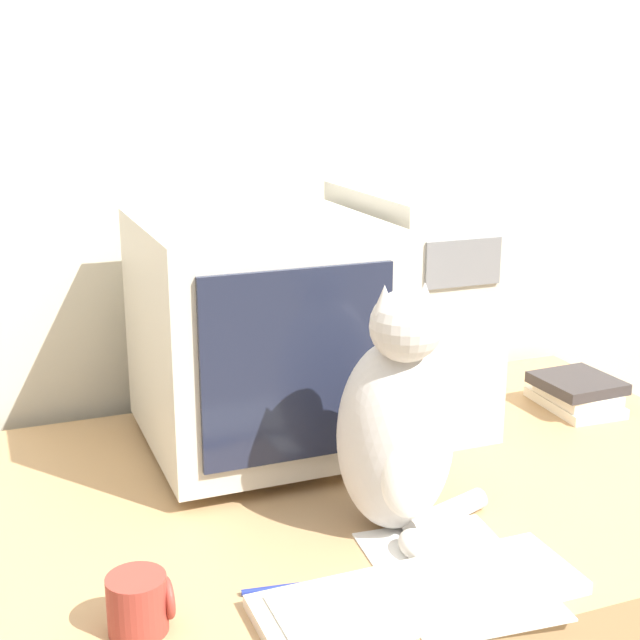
{
  "coord_description": "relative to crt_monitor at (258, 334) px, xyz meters",
  "views": [
    {
      "loc": [
        -0.6,
        -0.82,
        1.43
      ],
      "look_at": [
        -0.08,
        0.49,
        1.03
      ],
      "focal_mm": 50.0,
      "sensor_mm": 36.0,
      "label": 1
    }
  ],
  "objects": [
    {
      "name": "wall_back",
      "position": [
        0.13,
        0.33,
        0.28
      ],
      "size": [
        7.0,
        0.05,
        2.5
      ],
      "color": "beige",
      "rests_on": "ground_plane"
    },
    {
      "name": "crt_monitor",
      "position": [
        0.0,
        0.0,
        0.0
      ],
      "size": [
        0.41,
        0.44,
        0.44
      ],
      "color": "beige",
      "rests_on": "desk"
    },
    {
      "name": "computer_tower",
      "position": [
        0.33,
        0.04,
        0.01
      ],
      "size": [
        0.21,
        0.4,
        0.47
      ],
      "color": "beige",
      "rests_on": "desk"
    },
    {
      "name": "keyboard",
      "position": [
        0.05,
        -0.56,
        -0.22
      ],
      "size": [
        0.45,
        0.15,
        0.02
      ],
      "color": "silver",
      "rests_on": "desk"
    },
    {
      "name": "cat",
      "position": [
        0.1,
        -0.37,
        -0.06
      ],
      "size": [
        0.26,
        0.23,
        0.4
      ],
      "rotation": [
        0.0,
        0.0,
        -0.09
      ],
      "color": "silver",
      "rests_on": "desk"
    },
    {
      "name": "book_stack",
      "position": [
        0.69,
        -0.05,
        -0.19
      ],
      "size": [
        0.16,
        0.2,
        0.07
      ],
      "color": "beige",
      "rests_on": "desk"
    },
    {
      "name": "pen",
      "position": [
        -0.11,
        -0.47,
        -0.22
      ],
      "size": [
        0.13,
        0.03,
        0.01
      ],
      "color": "navy",
      "rests_on": "desk"
    },
    {
      "name": "paper_sheet",
      "position": [
        0.12,
        -0.52,
        -0.22
      ],
      "size": [
        0.23,
        0.31,
        0.0
      ],
      "color": "white",
      "rests_on": "desk"
    },
    {
      "name": "mug",
      "position": [
        -0.32,
        -0.49,
        -0.19
      ],
      "size": [
        0.08,
        0.08,
        0.08
      ],
      "color": "#9E382D",
      "rests_on": "desk"
    }
  ]
}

